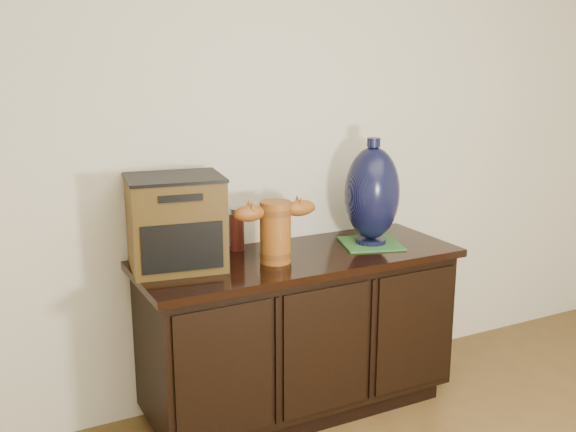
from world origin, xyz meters
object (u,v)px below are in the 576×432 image
spray_can (237,229)px  lamp_base (372,194)px  terracotta_vessel (275,228)px  sideboard (299,332)px  tv_radio (176,222)px

spray_can → lamp_base: bearing=-18.9°
terracotta_vessel → spray_can: terracotta_vessel is taller
terracotta_vessel → lamp_base: bearing=6.8°
terracotta_vessel → spray_can: size_ratio=1.93×
terracotta_vessel → lamp_base: (0.52, 0.04, 0.09)m
sideboard → tv_radio: size_ratio=3.39×
terracotta_vessel → lamp_base: lamp_base is taller
tv_radio → spray_can: size_ratio=2.20×
terracotta_vessel → tv_radio: 0.42m
terracotta_vessel → spray_can: (-0.08, 0.24, -0.05)m
lamp_base → spray_can: size_ratio=2.52×
tv_radio → terracotta_vessel: bearing=-8.2°
spray_can → tv_radio: bearing=-159.2°
lamp_base → sideboard: bearing=-179.9°
tv_radio → lamp_base: 0.92m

